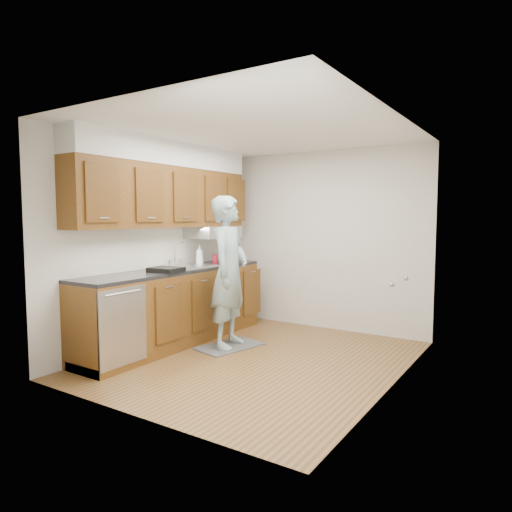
{
  "coord_description": "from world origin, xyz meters",
  "views": [
    {
      "loc": [
        2.68,
        -4.18,
        1.58
      ],
      "look_at": [
        -0.17,
        0.25,
        1.13
      ],
      "focal_mm": 32.0,
      "sensor_mm": 36.0,
      "label": 1
    }
  ],
  "objects_px": {
    "person": "(229,262)",
    "soap_bottle_c": "(223,255)",
    "soap_bottle_a": "(199,255)",
    "soda_can": "(215,259)",
    "dish_rack": "(166,270)",
    "soap_bottle_b": "(228,257)"
  },
  "relations": [
    {
      "from": "person",
      "to": "soap_bottle_c",
      "type": "bearing_deg",
      "value": 28.19
    },
    {
      "from": "soap_bottle_c",
      "to": "soap_bottle_b",
      "type": "bearing_deg",
      "value": -30.65
    },
    {
      "from": "soap_bottle_c",
      "to": "dish_rack",
      "type": "distance_m",
      "value": 1.33
    },
    {
      "from": "soda_can",
      "to": "dish_rack",
      "type": "distance_m",
      "value": 1.01
    },
    {
      "from": "person",
      "to": "soda_can",
      "type": "xyz_separation_m",
      "value": [
        -0.58,
        0.47,
        -0.04
      ]
    },
    {
      "from": "soap_bottle_b",
      "to": "soda_can",
      "type": "distance_m",
      "value": 0.22
    },
    {
      "from": "person",
      "to": "soap_bottle_a",
      "type": "distance_m",
      "value": 0.79
    },
    {
      "from": "soap_bottle_a",
      "to": "dish_rack",
      "type": "xyz_separation_m",
      "value": [
        0.21,
        -0.85,
        -0.11
      ]
    },
    {
      "from": "soap_bottle_a",
      "to": "soap_bottle_c",
      "type": "height_order",
      "value": "soap_bottle_a"
    },
    {
      "from": "soap_bottle_b",
      "to": "soap_bottle_c",
      "type": "xyz_separation_m",
      "value": [
        -0.17,
        0.1,
        0.0
      ]
    },
    {
      "from": "soap_bottle_a",
      "to": "soap_bottle_b",
      "type": "height_order",
      "value": "soap_bottle_a"
    },
    {
      "from": "person",
      "to": "soap_bottle_c",
      "type": "relative_size",
      "value": 11.05
    },
    {
      "from": "soda_can",
      "to": "dish_rack",
      "type": "height_order",
      "value": "soda_can"
    },
    {
      "from": "soap_bottle_c",
      "to": "soda_can",
      "type": "height_order",
      "value": "soap_bottle_c"
    },
    {
      "from": "soap_bottle_c",
      "to": "soda_can",
      "type": "xyz_separation_m",
      "value": [
        0.1,
        -0.31,
        -0.03
      ]
    },
    {
      "from": "soap_bottle_c",
      "to": "dish_rack",
      "type": "bearing_deg",
      "value": -82.85
    },
    {
      "from": "person",
      "to": "soap_bottle_b",
      "type": "bearing_deg",
      "value": 24.0
    },
    {
      "from": "soap_bottle_a",
      "to": "soap_bottle_c",
      "type": "xyz_separation_m",
      "value": [
        0.04,
        0.46,
        -0.04
      ]
    },
    {
      "from": "soda_can",
      "to": "dish_rack",
      "type": "xyz_separation_m",
      "value": [
        0.06,
        -1.01,
        -0.04
      ]
    },
    {
      "from": "soap_bottle_a",
      "to": "soda_can",
      "type": "xyz_separation_m",
      "value": [
        0.14,
        0.16,
        -0.07
      ]
    },
    {
      "from": "soap_bottle_a",
      "to": "soap_bottle_b",
      "type": "distance_m",
      "value": 0.42
    },
    {
      "from": "soap_bottle_b",
      "to": "person",
      "type": "bearing_deg",
      "value": -52.89
    }
  ]
}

